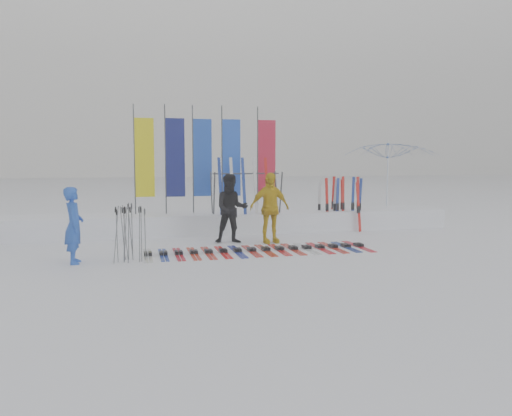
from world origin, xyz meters
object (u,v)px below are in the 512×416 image
object	(u,v)px
person_black	(231,209)
tent_canopy	(389,181)
ski_rack	(246,187)
person_blue	(74,225)
ski_row	(259,250)
person_yellow	(270,208)

from	to	relation	value
person_black	tent_canopy	bearing A→B (deg)	31.78
ski_rack	person_black	bearing A→B (deg)	-115.13
person_blue	ski_row	world-z (taller)	person_blue
person_blue	tent_canopy	xyz separation A→B (m)	(9.89, 4.79, 0.65)
person_blue	person_black	world-z (taller)	person_black
tent_canopy	person_black	bearing A→B (deg)	-154.38
person_blue	tent_canopy	distance (m)	11.01
tent_canopy	ski_row	size ratio (longest dim) A/B	0.61
person_blue	person_yellow	distance (m)	4.96
person_blue	ski_row	size ratio (longest dim) A/B	0.30
person_blue	ski_row	distance (m)	4.21
ski_rack	tent_canopy	bearing A→B (deg)	13.71
tent_canopy	ski_rack	world-z (taller)	tent_canopy
person_black	tent_canopy	xyz separation A→B (m)	(6.18, 2.96, 0.56)
person_yellow	ski_rack	bearing A→B (deg)	89.76
person_yellow	ski_row	distance (m)	1.55
person_yellow	tent_canopy	size ratio (longest dim) A/B	0.57
tent_canopy	person_blue	bearing A→B (deg)	-154.15
person_blue	ski_rack	bearing A→B (deg)	-54.77
person_blue	person_yellow	xyz separation A→B (m)	(4.69, 1.62, 0.12)
person_blue	ski_row	bearing A→B (deg)	-85.74
person_black	person_yellow	world-z (taller)	person_yellow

